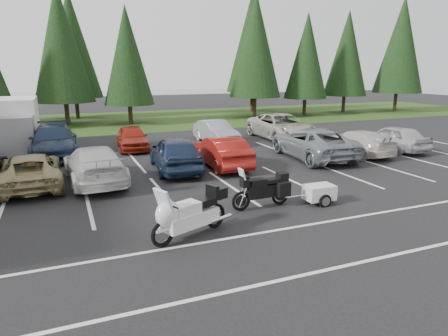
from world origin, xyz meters
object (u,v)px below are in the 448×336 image
(car_near_6, at_px, (313,143))
(cargo_trailer, at_px, (319,194))
(car_near_8, at_px, (394,138))
(car_far_1, at_px, (54,141))
(adventure_motorcycle, at_px, (261,187))
(box_truck, at_px, (14,125))
(car_far_4, at_px, (281,127))
(car_near_4, at_px, (175,153))
(car_near_2, at_px, (31,170))
(touring_motorcycle, at_px, (190,209))
(car_near_3, at_px, (94,164))
(car_near_5, at_px, (222,151))
(car_near_7, at_px, (355,142))
(car_far_3, at_px, (216,132))
(car_far_2, at_px, (132,138))

(car_near_6, relative_size, cargo_trailer, 3.95)
(car_near_6, height_order, car_near_8, car_near_6)
(car_near_8, relative_size, car_far_1, 0.75)
(car_near_6, xyz_separation_m, adventure_motorcycle, (-6.07, -5.91, -0.07))
(box_truck, distance_m, car_far_4, 16.16)
(car_near_4, xyz_separation_m, car_far_1, (-5.15, 5.40, 0.02))
(car_near_4, height_order, car_far_1, car_far_1)
(box_truck, xyz_separation_m, adventure_motorcycle, (8.46, -14.07, -0.72))
(box_truck, bearing_deg, car_near_2, -81.85)
(car_far_1, xyz_separation_m, touring_motorcycle, (3.51, -12.85, -0.03))
(box_truck, relative_size, car_near_3, 1.08)
(car_near_5, xyz_separation_m, car_far_1, (-7.39, 5.52, 0.09))
(cargo_trailer, bearing_deg, touring_motorcycle, -166.58)
(car_near_6, bearing_deg, car_far_4, -99.27)
(car_far_4, xyz_separation_m, adventure_motorcycle, (-7.49, -11.56, -0.11))
(car_near_5, xyz_separation_m, adventure_motorcycle, (-0.97, -5.92, -0.01))
(touring_motorcycle, bearing_deg, car_far_1, 82.96)
(car_near_7, bearing_deg, car_far_4, -83.20)
(car_far_4, distance_m, touring_motorcycle, 16.62)
(car_near_2, xyz_separation_m, car_near_8, (18.81, 0.29, 0.06))
(cargo_trailer, bearing_deg, car_far_4, 67.28)
(car_near_7, distance_m, cargo_trailer, 9.13)
(car_near_6, bearing_deg, car_near_5, 4.77)
(touring_motorcycle, xyz_separation_m, adventure_motorcycle, (2.91, 1.40, -0.07))
(car_near_8, bearing_deg, car_near_4, -2.26)
(car_near_7, xyz_separation_m, car_far_1, (-15.19, 5.64, 0.16))
(car_near_8, bearing_deg, car_far_3, -36.17)
(car_near_6, bearing_deg, car_near_4, 3.82)
(car_far_3, bearing_deg, car_near_5, -111.50)
(car_near_5, distance_m, adventure_motorcycle, 6.00)
(car_near_7, relative_size, cargo_trailer, 3.14)
(car_far_1, height_order, car_far_4, car_far_4)
(adventure_motorcycle, bearing_deg, car_far_3, 73.24)
(car_near_7, xyz_separation_m, touring_motorcycle, (-11.67, -7.21, 0.13))
(touring_motorcycle, bearing_deg, car_near_6, 16.85)
(box_truck, height_order, car_near_8, box_truck)
(car_near_6, height_order, car_far_3, car_near_6)
(car_far_2, distance_m, touring_motorcycle, 13.26)
(car_near_3, distance_m, car_near_7, 13.65)
(car_near_6, height_order, adventure_motorcycle, car_near_6)
(box_truck, distance_m, car_near_4, 10.79)
(car_near_3, xyz_separation_m, car_near_6, (10.94, 0.57, 0.05))
(box_truck, height_order, car_far_1, box_truck)
(car_far_2, xyz_separation_m, car_far_3, (5.20, -0.01, 0.02))
(car_near_8, bearing_deg, cargo_trailer, 31.84)
(car_near_3, height_order, car_far_3, car_near_3)
(car_near_5, relative_size, car_far_3, 1.04)
(box_truck, relative_size, car_near_7, 1.22)
(car_near_3, xyz_separation_m, car_near_5, (5.84, 0.58, -0.02))
(car_far_3, bearing_deg, car_far_2, 177.01)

